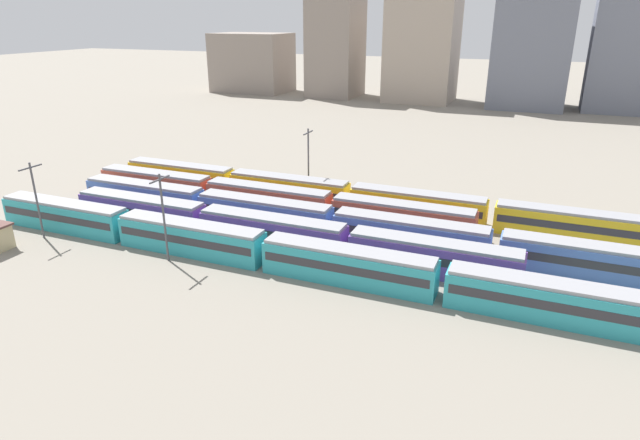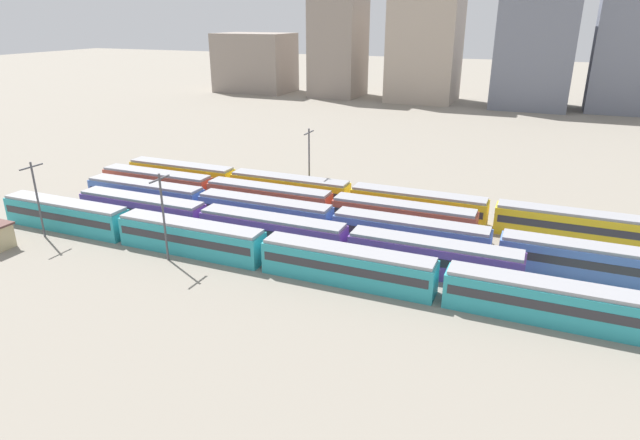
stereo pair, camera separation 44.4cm
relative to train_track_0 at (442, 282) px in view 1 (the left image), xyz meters
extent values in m
plane|color=gray|center=(-42.46, 10.40, -1.90)|extent=(600.00, 600.00, 0.00)
cube|color=teal|center=(-47.25, 0.00, -0.20)|extent=(18.00, 3.00, 3.40)
cube|color=#2D2D33|center=(-47.25, 0.00, 0.20)|extent=(17.20, 3.06, 0.90)
cube|color=#939399|center=(-47.25, 0.00, 1.67)|extent=(17.60, 2.70, 0.35)
cube|color=teal|center=(-28.35, 0.00, -0.20)|extent=(18.00, 3.00, 3.40)
cube|color=#2D2D33|center=(-28.35, 0.00, 0.20)|extent=(17.20, 3.06, 0.90)
cube|color=#939399|center=(-28.35, 0.00, 1.67)|extent=(17.60, 2.70, 0.35)
cube|color=teal|center=(-9.45, 0.00, -0.20)|extent=(18.00, 3.00, 3.40)
cube|color=#2D2D33|center=(-9.45, 0.00, 0.20)|extent=(17.20, 3.06, 0.90)
cube|color=#939399|center=(-9.45, 0.00, 1.67)|extent=(17.60, 2.70, 0.35)
cube|color=teal|center=(9.45, 0.00, -0.20)|extent=(18.00, 3.00, 3.40)
cube|color=#2D2D33|center=(9.45, 0.00, 0.20)|extent=(17.20, 3.06, 0.90)
cube|color=#939399|center=(9.45, 0.00, 1.67)|extent=(17.60, 2.70, 0.35)
cube|color=#6B429E|center=(-39.59, 5.20, -0.20)|extent=(18.00, 3.00, 3.40)
cube|color=#2D2D33|center=(-39.59, 5.20, 0.20)|extent=(17.20, 3.06, 0.90)
cube|color=#939399|center=(-39.59, 5.20, 1.67)|extent=(17.60, 2.70, 0.35)
cube|color=#6B429E|center=(-20.69, 5.20, -0.20)|extent=(18.00, 3.00, 3.40)
cube|color=#2D2D33|center=(-20.69, 5.20, 0.20)|extent=(17.20, 3.06, 0.90)
cube|color=#939399|center=(-20.69, 5.20, 1.67)|extent=(17.60, 2.70, 0.35)
cube|color=#6B429E|center=(-1.79, 5.20, -0.20)|extent=(18.00, 3.00, 3.40)
cube|color=#2D2D33|center=(-1.79, 5.20, 0.20)|extent=(17.20, 3.06, 0.90)
cube|color=#939399|center=(-1.79, 5.20, 1.67)|extent=(17.60, 2.70, 0.35)
cube|color=#4C70BC|center=(-43.36, 10.40, -0.20)|extent=(18.00, 3.00, 3.40)
cube|color=#2D2D33|center=(-43.36, 10.40, 0.20)|extent=(17.20, 3.06, 0.90)
cube|color=#939399|center=(-43.36, 10.40, 1.67)|extent=(17.60, 2.70, 0.35)
cube|color=#4C70BC|center=(-24.46, 10.40, -0.20)|extent=(18.00, 3.00, 3.40)
cube|color=#2D2D33|center=(-24.46, 10.40, 0.20)|extent=(17.20, 3.06, 0.90)
cube|color=#939399|center=(-24.46, 10.40, 1.67)|extent=(17.60, 2.70, 0.35)
cube|color=#4C70BC|center=(-5.56, 10.40, -0.20)|extent=(18.00, 3.00, 3.40)
cube|color=#2D2D33|center=(-5.56, 10.40, 0.20)|extent=(17.20, 3.06, 0.90)
cube|color=#939399|center=(-5.56, 10.40, 1.67)|extent=(17.60, 2.70, 0.35)
cube|color=#4C70BC|center=(13.34, 10.40, -0.20)|extent=(18.00, 3.00, 3.40)
cube|color=#2D2D33|center=(13.34, 10.40, 0.20)|extent=(17.20, 3.06, 0.90)
cube|color=#939399|center=(13.34, 10.40, 1.67)|extent=(17.60, 2.70, 0.35)
cube|color=#BC4C38|center=(-45.54, 15.60, -0.20)|extent=(18.00, 3.00, 3.40)
cube|color=#2D2D33|center=(-45.54, 15.60, 0.20)|extent=(17.20, 3.06, 0.90)
cube|color=#939399|center=(-45.54, 15.60, 1.67)|extent=(17.60, 2.70, 0.35)
cube|color=#BC4C38|center=(-26.64, 15.60, -0.20)|extent=(18.00, 3.00, 3.40)
cube|color=#2D2D33|center=(-26.64, 15.60, 0.20)|extent=(17.20, 3.06, 0.90)
cube|color=#939399|center=(-26.64, 15.60, 1.67)|extent=(17.60, 2.70, 0.35)
cube|color=#BC4C38|center=(-7.74, 15.60, -0.20)|extent=(18.00, 3.00, 3.40)
cube|color=#2D2D33|center=(-7.74, 15.60, 0.20)|extent=(17.20, 3.06, 0.90)
cube|color=#939399|center=(-7.74, 15.60, 1.67)|extent=(17.60, 2.70, 0.35)
cube|color=yellow|center=(-44.86, 20.80, -0.20)|extent=(18.00, 3.00, 3.40)
cube|color=#2D2D33|center=(-44.86, 20.80, 0.20)|extent=(17.20, 3.06, 0.90)
cube|color=#939399|center=(-44.86, 20.80, 1.67)|extent=(17.60, 2.70, 0.35)
cube|color=yellow|center=(-25.96, 20.80, -0.20)|extent=(18.00, 3.00, 3.40)
cube|color=#2D2D33|center=(-25.96, 20.80, 0.20)|extent=(17.20, 3.06, 0.90)
cube|color=#939399|center=(-25.96, 20.80, 1.67)|extent=(17.60, 2.70, 0.35)
cube|color=yellow|center=(-7.06, 20.80, -0.20)|extent=(18.00, 3.00, 3.40)
cube|color=#2D2D33|center=(-7.06, 20.80, 0.20)|extent=(17.20, 3.06, 0.90)
cube|color=#939399|center=(-7.06, 20.80, 1.67)|extent=(17.60, 2.70, 0.35)
cube|color=yellow|center=(11.84, 20.80, -0.20)|extent=(18.00, 3.00, 3.40)
cube|color=#2D2D33|center=(11.84, 20.80, 0.20)|extent=(17.20, 3.06, 0.90)
cube|color=#939399|center=(11.84, 20.80, 1.67)|extent=(17.60, 2.70, 0.35)
cylinder|color=#4C4C51|center=(-47.85, -3.11, 2.84)|extent=(0.24, 0.24, 9.48)
cube|color=#47474C|center=(-47.85, -3.11, 6.98)|extent=(0.16, 3.20, 0.16)
cylinder|color=#4C4C51|center=(-24.21, 24.02, 3.22)|extent=(0.24, 0.24, 10.25)
cube|color=#47474C|center=(-24.21, 24.02, 7.75)|extent=(0.16, 3.20, 0.16)
cylinder|color=#4C4C51|center=(-29.62, -2.71, 3.09)|extent=(0.24, 0.24, 9.99)
cube|color=#47474C|center=(-29.62, -2.71, 7.48)|extent=(0.16, 3.20, 0.16)
cube|color=gray|center=(-89.75, 125.59, 7.96)|extent=(25.42, 18.00, 19.72)
cube|color=gray|center=(-58.51, 125.59, 14.47)|extent=(15.25, 17.65, 32.75)
cube|color=#A89989|center=(-30.00, 125.59, 13.13)|extent=(20.28, 19.21, 30.07)
cube|color=slate|center=(1.62, 125.59, 12.81)|extent=(20.88, 20.56, 29.43)
cube|color=slate|center=(25.50, 125.59, 22.19)|extent=(17.93, 13.28, 48.20)
camera|label=1|loc=(6.56, -46.42, 23.63)|focal=30.15mm
camera|label=2|loc=(6.97, -46.25, 23.63)|focal=30.15mm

